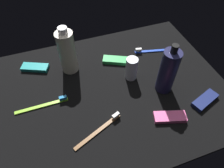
{
  "coord_description": "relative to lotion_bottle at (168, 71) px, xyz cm",
  "views": [
    {
      "loc": [
        -15.46,
        -44.02,
        58.44
      ],
      "look_at": [
        0.0,
        0.0,
        3.0
      ],
      "focal_mm": 32.62,
      "sensor_mm": 36.0,
      "label": 1
    }
  ],
  "objects": [
    {
      "name": "snack_bar_green",
      "position": [
        -11.72,
        18.95,
        -8.04
      ],
      "size": [
        11.11,
        8.08,
        1.5
      ],
      "primitive_type": "cube",
      "rotation": [
        0.0,
        0.0,
        -0.44
      ],
      "color": "green",
      "rests_on": "ground_plane"
    },
    {
      "name": "ground_plane",
      "position": [
        -18.01,
        5.57,
        -9.39
      ],
      "size": [
        84.0,
        64.0,
        1.2
      ],
      "primitive_type": "cube",
      "color": "black"
    },
    {
      "name": "lotion_bottle",
      "position": [
        0.0,
        0.0,
        0.0
      ],
      "size": [
        5.95,
        5.95,
        19.94
      ],
      "color": "#1D1E42",
      "rests_on": "ground_plane"
    },
    {
      "name": "snack_bar_teal",
      "position": [
        -43.45,
        25.65,
        -8.04
      ],
      "size": [
        11.13,
        7.86,
        1.5
      ],
      "primitive_type": "cube",
      "rotation": [
        0.0,
        0.0,
        -0.42
      ],
      "color": "teal",
      "rests_on": "ground_plane"
    },
    {
      "name": "toothbrush_brown",
      "position": [
        -26.75,
        -8.62,
        -8.18
      ],
      "size": [
        17.11,
        7.93,
        2.1
      ],
      "color": "brown",
      "rests_on": "ground_plane"
    },
    {
      "name": "bodywash_bottle",
      "position": [
        -30.07,
        20.96,
        0.08
      ],
      "size": [
        6.36,
        6.36,
        19.32
      ],
      "color": "silver",
      "rests_on": "ground_plane"
    },
    {
      "name": "deodorant_stick",
      "position": [
        -9.22,
        8.86,
        -4.13
      ],
      "size": [
        4.33,
        4.33,
        9.31
      ],
      "primitive_type": "cylinder",
      "color": "silver",
      "rests_on": "ground_plane"
    },
    {
      "name": "toothbrush_lime",
      "position": [
        -42.09,
        6.45,
        -8.18
      ],
      "size": [
        18.01,
        1.29,
        2.1
      ],
      "color": "#8CD133",
      "rests_on": "ground_plane"
    },
    {
      "name": "snack_bar_navy",
      "position": [
        10.74,
        -10.29,
        -8.04
      ],
      "size": [
        11.13,
        7.14,
        1.5
      ],
      "primitive_type": "cube",
      "rotation": [
        0.0,
        0.0,
        0.33
      ],
      "color": "navy",
      "rests_on": "ground_plane"
    },
    {
      "name": "toothbrush_blue",
      "position": [
        5.68,
        19.61,
        -8.18
      ],
      "size": [
        17.8,
        5.24,
        2.1
      ],
      "color": "blue",
      "rests_on": "ground_plane"
    },
    {
      "name": "snack_bar_pink",
      "position": [
        -4.22,
        -12.21,
        -8.04
      ],
      "size": [
        11.12,
        6.87,
        1.5
      ],
      "primitive_type": "cube",
      "rotation": [
        0.0,
        0.0,
        -0.3
      ],
      "color": "#E55999",
      "rests_on": "ground_plane"
    }
  ]
}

